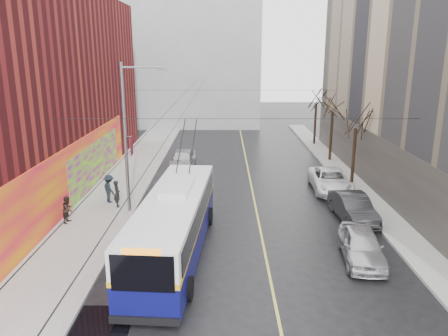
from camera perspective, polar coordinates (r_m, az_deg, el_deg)
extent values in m
plane|color=black|center=(17.89, 1.71, -17.35)|extent=(140.00, 140.00, 0.00)
cube|color=gray|center=(29.68, -14.65, -4.16)|extent=(4.00, 60.00, 0.15)
cube|color=gray|center=(30.26, 18.37, -4.08)|extent=(2.00, 60.00, 0.15)
cube|color=#BFB74C|center=(30.70, 3.76, -3.18)|extent=(0.12, 50.00, 0.01)
cube|color=orange|center=(27.87, -19.83, -1.67)|extent=(0.08, 28.00, 4.00)
cube|color=#9E0581|center=(33.46, -16.33, 0.61)|extent=(0.06, 12.00, 3.20)
cube|color=#4C4742|center=(31.85, 19.21, 0.41)|extent=(0.06, 36.00, 4.00)
cube|color=gray|center=(60.36, -5.39, 14.42)|extent=(20.00, 12.00, 18.00)
cylinder|color=slate|center=(26.26, -12.76, 3.50)|extent=(0.20, 0.20, 9.00)
cube|color=#540C1C|center=(26.24, -11.98, 2.87)|extent=(0.04, 0.60, 1.10)
cylinder|color=slate|center=(25.53, -10.62, 12.81)|extent=(2.40, 0.10, 0.10)
cube|color=slate|center=(25.36, -8.11, 12.67)|extent=(0.50, 0.22, 0.12)
cylinder|color=black|center=(30.47, -6.27, 8.57)|extent=(0.02, 60.00, 0.02)
cylinder|color=black|center=(30.38, -4.37, 8.60)|extent=(0.02, 60.00, 0.02)
cylinder|color=black|center=(21.35, 1.38, 6.46)|extent=(18.00, 0.02, 0.02)
cylinder|color=black|center=(37.24, 0.80, 10.13)|extent=(18.00, 0.02, 0.02)
cylinder|color=black|center=(33.37, 16.56, 1.45)|extent=(0.24, 0.24, 4.20)
cylinder|color=black|center=(39.95, 13.81, 4.01)|extent=(0.24, 0.24, 4.48)
cylinder|color=black|center=(46.68, 11.81, 5.60)|extent=(0.24, 0.24, 4.37)
cube|color=black|center=(17.33, -16.74, -19.23)|extent=(2.70, 2.69, 0.01)
ellipsoid|color=slate|center=(24.10, -2.35, 8.44)|extent=(0.44, 0.20, 0.12)
ellipsoid|color=slate|center=(26.15, 1.14, 10.64)|extent=(0.44, 0.20, 0.12)
ellipsoid|color=slate|center=(26.11, -9.20, 8.47)|extent=(0.44, 0.20, 0.12)
cube|color=#0A0B4E|center=(21.42, -6.48, -8.88)|extent=(3.41, 11.97, 1.48)
cube|color=silver|center=(20.90, -6.59, -5.42)|extent=(3.41, 11.97, 1.28)
cube|color=gold|center=(21.13, -6.54, -7.05)|extent=(3.45, 12.01, 0.22)
cube|color=black|center=(15.70, -10.64, -13.43)|extent=(2.26, 0.20, 1.38)
cube|color=black|center=(26.49, -4.24, -1.27)|extent=(2.26, 0.20, 1.18)
cube|color=black|center=(21.21, -10.05, -5.53)|extent=(0.83, 10.80, 0.98)
cube|color=black|center=(20.74, -3.04, -5.79)|extent=(0.83, 10.80, 0.98)
cube|color=silver|center=(21.56, -6.18, -2.55)|extent=(1.59, 3.05, 0.30)
cube|color=black|center=(16.61, -10.35, -19.03)|extent=(2.56, 0.30, 0.30)
cylinder|color=black|center=(18.50, -12.77, -14.81)|extent=(0.37, 1.00, 0.98)
cylinder|color=black|center=(17.96, -4.63, -15.42)|extent=(0.37, 1.00, 0.98)
cylinder|color=black|center=(25.40, -7.69, -6.08)|extent=(0.37, 1.00, 0.98)
cylinder|color=black|center=(25.01, -1.90, -6.29)|extent=(0.37, 1.00, 0.98)
cylinder|color=black|center=(24.54, -5.64, 3.08)|extent=(0.31, 3.42, 2.42)
cylinder|color=black|center=(24.43, -4.05, 3.06)|extent=(0.31, 3.42, 2.42)
imported|color=#BABBC0|center=(21.78, 17.52, -9.62)|extent=(2.25, 4.60, 1.51)
imported|color=#252528|center=(26.56, 16.49, -4.98)|extent=(1.98, 4.82, 1.55)
imported|color=white|center=(31.69, 13.72, -1.57)|extent=(2.71, 5.56, 1.52)
imported|color=#B0AFB4|center=(36.55, -5.46, 1.10)|extent=(2.29, 4.98, 1.65)
imported|color=black|center=(28.00, -13.79, -3.27)|extent=(0.60, 0.72, 1.70)
imported|color=black|center=(26.30, -19.71, -5.11)|extent=(0.68, 0.83, 1.55)
imported|color=black|center=(28.90, -14.78, -2.62)|extent=(1.28, 1.34, 1.83)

